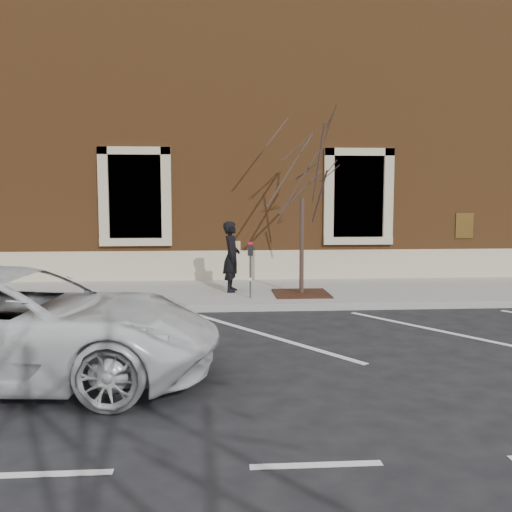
{
  "coord_description": "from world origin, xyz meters",
  "views": [
    {
      "loc": [
        -0.89,
        -11.84,
        2.41
      ],
      "look_at": [
        0.0,
        0.6,
        1.1
      ],
      "focal_mm": 40.0,
      "sensor_mm": 36.0,
      "label": 1
    }
  ],
  "objects": [
    {
      "name": "building_civic",
      "position": [
        0.0,
        7.74,
        4.0
      ],
      "size": [
        40.0,
        8.62,
        8.0
      ],
      "color": "brown",
      "rests_on": "ground"
    },
    {
      "name": "tree_grate",
      "position": [
        1.09,
        1.09,
        0.17
      ],
      "size": [
        1.26,
        1.26,
        0.03
      ],
      "primitive_type": "cube",
      "color": "#3A1F12",
      "rests_on": "sidewalk_near"
    },
    {
      "name": "ground",
      "position": [
        0.0,
        0.0,
        0.0
      ],
      "size": [
        120.0,
        120.0,
        0.0
      ],
      "primitive_type": "plane",
      "color": "#28282B",
      "rests_on": "ground"
    },
    {
      "name": "man",
      "position": [
        -0.51,
        1.58,
        0.99
      ],
      "size": [
        0.47,
        0.65,
        1.67
      ],
      "primitive_type": "imported",
      "rotation": [
        0.0,
        0.0,
        1.45
      ],
      "color": "black",
      "rests_on": "sidewalk_near"
    },
    {
      "name": "sapling",
      "position": [
        1.09,
        1.09,
        2.98
      ],
      "size": [
        2.42,
        2.42,
        4.04
      ],
      "color": "#45322A",
      "rests_on": "sidewalk_near"
    },
    {
      "name": "white_truck",
      "position": [
        -3.5,
        -4.36,
        0.74
      ],
      "size": [
        5.51,
        2.89,
        1.48
      ],
      "primitive_type": "imported",
      "rotation": [
        0.0,
        0.0,
        1.49
      ],
      "color": "white",
      "rests_on": "ground"
    },
    {
      "name": "parking_stripes",
      "position": [
        0.0,
        -2.2,
        0.0
      ],
      "size": [
        28.0,
        4.4,
        0.01
      ],
      "primitive_type": null,
      "color": "silver",
      "rests_on": "ground"
    },
    {
      "name": "parking_meter",
      "position": [
        -0.12,
        0.67,
        1.02
      ],
      "size": [
        0.11,
        0.09,
        1.26
      ],
      "rotation": [
        0.0,
        0.0,
        -0.19
      ],
      "color": "#595B60",
      "rests_on": "sidewalk_near"
    },
    {
      "name": "sidewalk_near",
      "position": [
        0.0,
        1.75,
        0.07
      ],
      "size": [
        40.0,
        3.5,
        0.15
      ],
      "primitive_type": "cube",
      "color": "#A8A49E",
      "rests_on": "ground"
    },
    {
      "name": "curb_near",
      "position": [
        0.0,
        -0.05,
        0.07
      ],
      "size": [
        40.0,
        0.12,
        0.15
      ],
      "primitive_type": "cube",
      "color": "#9E9E99",
      "rests_on": "ground"
    }
  ]
}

